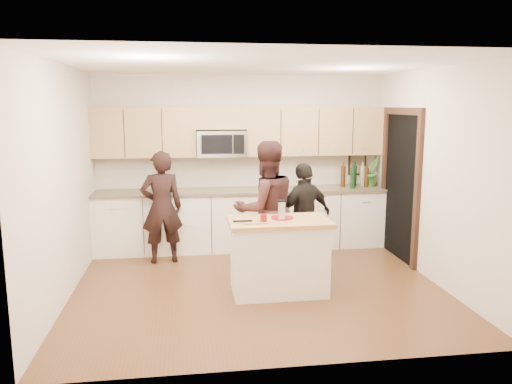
{
  "coord_description": "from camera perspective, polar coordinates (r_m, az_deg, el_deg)",
  "views": [
    {
      "loc": [
        -0.84,
        -5.91,
        2.24
      ],
      "look_at": [
        0.03,
        0.35,
        1.13
      ],
      "focal_mm": 35.0,
      "sensor_mm": 36.0,
      "label": 1
    }
  ],
  "objects": [
    {
      "name": "upper_cabinetry",
      "position": [
        7.8,
        -1.49,
        7.03
      ],
      "size": [
        4.5,
        0.33,
        0.75
      ],
      "color": "tan",
      "rests_on": "ground"
    },
    {
      "name": "back_cabinetry",
      "position": [
        7.85,
        -1.57,
        -3.08
      ],
      "size": [
        4.5,
        0.66,
        0.94
      ],
      "color": "white",
      "rests_on": "ground"
    },
    {
      "name": "woman_center",
      "position": [
        6.47,
        1.13,
        -2.05
      ],
      "size": [
        1.01,
        0.87,
        1.79
      ],
      "primitive_type": "imported",
      "rotation": [
        0.0,
        0.0,
        3.39
      ],
      "color": "#321919",
      "rests_on": "ground"
    },
    {
      "name": "woman_right",
      "position": [
        6.83,
        5.55,
        -2.79
      ],
      "size": [
        0.94,
        0.7,
        1.48
      ],
      "primitive_type": "imported",
      "rotation": [
        0.0,
        0.0,
        3.59
      ],
      "color": "black",
      "rests_on": "ground"
    },
    {
      "name": "red_plate",
      "position": [
        5.97,
        2.99,
        -2.95
      ],
      "size": [
        0.27,
        0.27,
        0.02
      ],
      "primitive_type": "cylinder",
      "color": "maroon",
      "rests_on": "island"
    },
    {
      "name": "cutting_board",
      "position": [
        5.73,
        -0.08,
        -3.49
      ],
      "size": [
        0.28,
        0.16,
        0.02
      ],
      "primitive_type": "cube",
      "rotation": [
        0.0,
        0.0,
        0.01
      ],
      "color": "tan",
      "rests_on": "island"
    },
    {
      "name": "tongs",
      "position": [
        5.72,
        -1.55,
        -3.33
      ],
      "size": [
        0.22,
        0.03,
        0.02
      ],
      "primitive_type": "cube",
      "rotation": [
        0.0,
        0.0,
        0.01
      ],
      "color": "black",
      "rests_on": "cutting_board"
    },
    {
      "name": "box_grater",
      "position": [
        5.85,
        2.93,
        -2.0
      ],
      "size": [
        0.09,
        0.06,
        0.22
      ],
      "color": "silver",
      "rests_on": "red_plate"
    },
    {
      "name": "orchid",
      "position": [
        8.25,
        13.05,
        2.27
      ],
      "size": [
        0.32,
        0.33,
        0.47
      ],
      "primitive_type": "imported",
      "rotation": [
        0.0,
        0.0,
        0.9
      ],
      "color": "#387F32",
      "rests_on": "back_cabinetry"
    },
    {
      "name": "framed_picture",
      "position": [
        8.43,
        11.49,
        3.21
      ],
      "size": [
        0.3,
        0.03,
        0.38
      ],
      "color": "black",
      "rests_on": "ground"
    },
    {
      "name": "room_shell",
      "position": [
        5.99,
        0.17,
        5.08
      ],
      "size": [
        4.52,
        4.02,
        2.71
      ],
      "color": "beige",
      "rests_on": "ground"
    },
    {
      "name": "bottle_cluster",
      "position": [
        8.13,
        11.35,
        1.92
      ],
      "size": [
        0.45,
        0.34,
        0.39
      ],
      "color": "#3C1F0A",
      "rests_on": "back_cabinetry"
    },
    {
      "name": "drink_glass",
      "position": [
        5.73,
        0.87,
        -3.06
      ],
      "size": [
        0.08,
        0.08,
        0.1
      ],
      "primitive_type": "cylinder",
      "color": "maroon",
      "rests_on": "island"
    },
    {
      "name": "floor",
      "position": [
        6.37,
        0.16,
        -10.61
      ],
      "size": [
        4.5,
        4.5,
        0.0
      ],
      "primitive_type": "plane",
      "color": "#59321E",
      "rests_on": "ground"
    },
    {
      "name": "doorway",
      "position": [
        7.55,
        16.18,
        1.31
      ],
      "size": [
        0.06,
        1.25,
        2.2
      ],
      "color": "black",
      "rests_on": "ground"
    },
    {
      "name": "island",
      "position": [
        6.02,
        2.63,
        -7.3
      ],
      "size": [
        1.2,
        0.71,
        0.9
      ],
      "rotation": [
        0.0,
        0.0,
        0.01
      ],
      "color": "white",
      "rests_on": "ground"
    },
    {
      "name": "knife",
      "position": [
        5.74,
        -0.08,
        -3.33
      ],
      "size": [
        0.19,
        0.02,
        0.01
      ],
      "primitive_type": "cube",
      "rotation": [
        0.0,
        0.0,
        0.01
      ],
      "color": "silver",
      "rests_on": "cutting_board"
    },
    {
      "name": "dish_towel",
      "position": [
        7.55,
        -8.61,
        -1.15
      ],
      "size": [
        0.34,
        0.6,
        0.48
      ],
      "color": "white",
      "rests_on": "ground"
    },
    {
      "name": "toaster",
      "position": [
        7.68,
        -10.5,
        0.68
      ],
      "size": [
        0.29,
        0.21,
        0.17
      ],
      "color": "black",
      "rests_on": "back_cabinetry"
    },
    {
      "name": "microwave",
      "position": [
        7.75,
        -3.99,
        5.56
      ],
      "size": [
        0.76,
        0.41,
        0.4
      ],
      "color": "silver",
      "rests_on": "ground"
    },
    {
      "name": "woman_left",
      "position": [
        7.19,
        -10.72,
        -1.74
      ],
      "size": [
        0.64,
        0.47,
        1.61
      ],
      "primitive_type": "imported",
      "rotation": [
        0.0,
        0.0,
        3.3
      ],
      "color": "black",
      "rests_on": "ground"
    }
  ]
}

